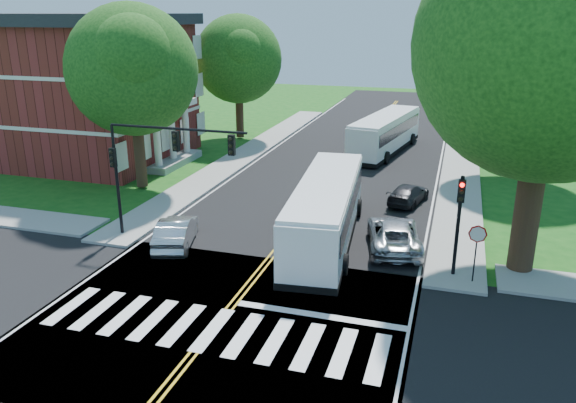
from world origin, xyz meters
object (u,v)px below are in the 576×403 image
at_px(bus_follow, 385,133).
at_px(dark_sedan, 408,194).
at_px(signal_ne, 459,213).
at_px(hatchback, 176,232).
at_px(suv, 394,234).
at_px(signal_nw, 156,156).
at_px(bus_lead, 326,210).

bearing_deg(bus_follow, dark_sedan, 113.88).
bearing_deg(signal_ne, hatchback, -178.28).
bearing_deg(hatchback, suv, 178.84).
xyz_separation_m(signal_nw, bus_lead, (7.83, 2.38, -2.72)).
relative_size(suv, dark_sedan, 1.31).
bearing_deg(bus_lead, suv, 175.24).
bearing_deg(signal_ne, bus_follow, 105.10).
bearing_deg(hatchback, bus_follow, -124.02).
bearing_deg(hatchback, dark_sedan, -152.35).
relative_size(bus_lead, dark_sedan, 3.10).
bearing_deg(dark_sedan, signal_nw, 54.06).
bearing_deg(signal_ne, bus_lead, 159.16).
distance_m(bus_lead, suv, 3.50).
relative_size(signal_nw, dark_sedan, 1.81).
bearing_deg(signal_nw, signal_ne, 0.05).
xyz_separation_m(signal_nw, hatchback, (1.01, -0.38, -3.65)).
bearing_deg(dark_sedan, bus_lead, 78.38).
height_order(signal_nw, signal_ne, signal_nw).
bearing_deg(suv, hatchback, 4.32).
bearing_deg(signal_ne, dark_sedan, 106.62).
relative_size(bus_lead, suv, 2.36).
distance_m(signal_nw, bus_follow, 23.73).
bearing_deg(dark_sedan, suv, 103.57).
distance_m(bus_follow, hatchback, 23.62).
xyz_separation_m(bus_follow, dark_sedan, (3.13, -12.59, -1.02)).
height_order(bus_follow, dark_sedan, bus_follow).
bearing_deg(dark_sedan, hatchback, 57.86).
xyz_separation_m(signal_ne, hatchback, (-13.04, -0.39, -2.23)).
xyz_separation_m(bus_lead, hatchback, (-6.82, -2.76, -0.93)).
distance_m(signal_ne, suv, 4.36).
relative_size(hatchback, dark_sedan, 1.11).
bearing_deg(hatchback, signal_ne, 165.13).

